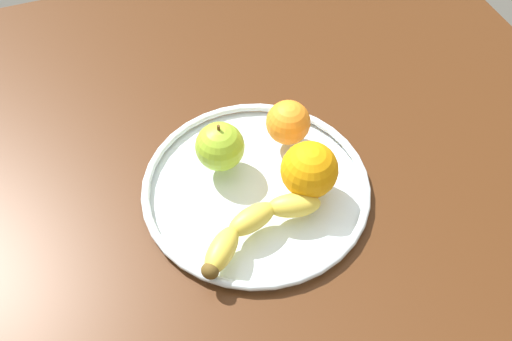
{
  "coord_description": "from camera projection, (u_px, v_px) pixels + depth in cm",
  "views": [
    {
      "loc": [
        16.52,
        45.63,
        66.31
      ],
      "look_at": [
        0.0,
        0.0,
        4.8
      ],
      "focal_mm": 40.02,
      "sensor_mm": 36.0,
      "label": 1
    }
  ],
  "objects": [
    {
      "name": "fruit_bowl",
      "position": [
        256.0,
        187.0,
        0.81
      ],
      "size": [
        32.62,
        32.62,
        1.8
      ],
      "color": "silver",
      "rests_on": "ground_plane"
    },
    {
      "name": "banana",
      "position": [
        255.0,
        226.0,
        0.74
      ],
      "size": [
        18.95,
        9.6,
        3.33
      ],
      "rotation": [
        0.0,
        0.0,
        0.28
      ],
      "color": "gold",
      "rests_on": "fruit_bowl"
    },
    {
      "name": "ground_plane",
      "position": [
        256.0,
        199.0,
        0.84
      ],
      "size": [
        115.01,
        115.01,
        4.0
      ],
      "primitive_type": "cube",
      "color": "#43230F"
    },
    {
      "name": "apple",
      "position": [
        220.0,
        147.0,
        0.8
      ],
      "size": [
        7.07,
        7.07,
        7.87
      ],
      "color": "#94BD2C",
      "rests_on": "fruit_bowl"
    },
    {
      "name": "orange_center",
      "position": [
        309.0,
        170.0,
        0.77
      ],
      "size": [
        7.94,
        7.94,
        7.94
      ],
      "primitive_type": "sphere",
      "color": "orange",
      "rests_on": "fruit_bowl"
    },
    {
      "name": "orange_back_left",
      "position": [
        288.0,
        122.0,
        0.84
      ],
      "size": [
        6.61,
        6.61,
        6.61
      ],
      "primitive_type": "sphere",
      "color": "orange",
      "rests_on": "fruit_bowl"
    }
  ]
}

